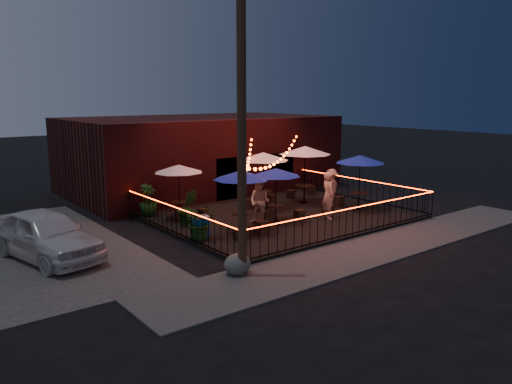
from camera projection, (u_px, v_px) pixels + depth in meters
ground at (314, 228)px, 19.68m from camera, size 110.00×110.00×0.00m
patio at (281, 217)px, 21.21m from camera, size 10.00×8.00×0.15m
sidewalk at (380, 247)px, 17.16m from camera, size 18.00×2.50×0.05m
brick_building at (201, 153)px, 27.64m from camera, size 14.00×8.00×4.00m
utility_pole at (242, 138)px, 13.65m from camera, size 0.26×0.26×8.00m
fence_front at (353, 222)px, 18.00m from camera, size 10.00×0.04×1.04m
fence_left at (176, 221)px, 18.09m from camera, size 0.04×8.00×1.04m
fence_right at (359, 190)px, 24.12m from camera, size 0.04×8.00×1.04m
festoon_lights at (267, 163)px, 19.91m from camera, size 10.02×8.72×1.32m
cafe_table_0 at (242, 176)px, 18.18m from camera, size 2.60×2.60×2.33m
cafe_table_1 at (179, 169)px, 20.37m from camera, size 2.29×2.29×2.23m
cafe_table_2 at (276, 173)px, 19.76m from camera, size 2.32×2.32×2.17m
cafe_table_3 at (263, 157)px, 22.19m from camera, size 2.81×2.81×2.52m
cafe_table_4 at (360, 160)px, 21.94m from camera, size 2.65×2.65×2.42m
cafe_table_5 at (305, 151)px, 23.28m from camera, size 2.63×2.63×2.68m
bistro_chair_0 at (240, 233)px, 17.54m from camera, size 0.46×0.46×0.46m
bistro_chair_1 at (261, 227)px, 18.26m from camera, size 0.44×0.44×0.50m
bistro_chair_2 at (181, 215)px, 20.16m from camera, size 0.48×0.48×0.49m
bistro_chair_3 at (203, 213)px, 20.67m from camera, size 0.41×0.41×0.40m
bistro_chair_4 at (268, 217)px, 19.87m from camera, size 0.49×0.49×0.45m
bistro_chair_5 at (300, 215)px, 20.34m from camera, size 0.36×0.36×0.42m
bistro_chair_6 at (248, 203)px, 22.54m from camera, size 0.36×0.36×0.41m
bistro_chair_7 at (270, 199)px, 23.30m from camera, size 0.47×0.47×0.46m
bistro_chair_8 at (328, 207)px, 21.59m from camera, size 0.41×0.41×0.49m
bistro_chair_9 at (339, 201)px, 22.82m from camera, size 0.42×0.42×0.49m
bistro_chair_10 at (291, 194)px, 24.66m from camera, size 0.39×0.39×0.40m
bistro_chair_11 at (311, 190)px, 25.59m from camera, size 0.37×0.37×0.42m
patron_a at (328, 195)px, 20.45m from camera, size 0.66×0.82×1.95m
patron_b at (260, 202)px, 19.60m from camera, size 0.96×1.06×1.78m
patron_c at (331, 187)px, 22.99m from camera, size 1.23×0.93×1.69m
potted_shrub_a at (200, 222)px, 17.55m from camera, size 1.14×0.99×1.27m
potted_shrub_b at (188, 208)px, 19.37m from camera, size 0.96×0.86×1.44m
potted_shrub_c at (148, 200)px, 20.96m from camera, size 0.98×0.98×1.35m
cooler at (201, 226)px, 17.89m from camera, size 0.64×0.50×0.76m
boulder at (237, 264)px, 14.46m from camera, size 1.04×0.95×0.67m
car_white at (46, 235)px, 15.87m from camera, size 2.85×4.95×1.59m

